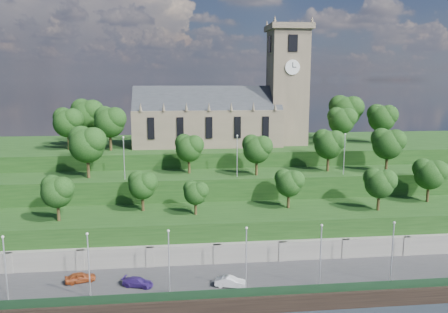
{
  "coord_description": "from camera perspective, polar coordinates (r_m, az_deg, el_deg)",
  "views": [
    {
      "loc": [
        -10.65,
        -50.59,
        29.31
      ],
      "look_at": [
        -1.94,
        30.0,
        15.08
      ],
      "focal_mm": 35.0,
      "sensor_mm": 36.0,
      "label": 1
    }
  ],
  "objects": [
    {
      "name": "trees_lower",
      "position": [
        72.3,
        6.23,
        -3.35
      ],
      "size": [
        67.75,
        8.97,
        7.71
      ],
      "color": "#332714",
      "rests_on": "embankment_lower"
    },
    {
      "name": "retaining_wall",
      "position": [
        68.9,
        3.3,
        -12.96
      ],
      "size": [
        160.0,
        2.1,
        5.0
      ],
      "color": "slate",
      "rests_on": "ground"
    },
    {
      "name": "trees_upper",
      "position": [
        80.44,
        2.35,
        1.63
      ],
      "size": [
        61.95,
        8.3,
        9.35
      ],
      "color": "#332714",
      "rests_on": "embankment_upper"
    },
    {
      "name": "car_right",
      "position": [
        61.92,
        -11.19,
        -15.79
      ],
      "size": [
        4.49,
        2.92,
        1.21
      ],
      "primitive_type": "imported",
      "rotation": [
        0.0,
        0.0,
        1.25
      ],
      "color": "navy",
      "rests_on": "promenade"
    },
    {
      "name": "car_middle",
      "position": [
        60.73,
        0.83,
        -16.05
      ],
      "size": [
        4.35,
        2.4,
        1.36
      ],
      "primitive_type": "imported",
      "rotation": [
        0.0,
        0.0,
        1.32
      ],
      "color": "silver",
      "rests_on": "promenade"
    },
    {
      "name": "embankment_upper",
      "position": [
        83.62,
        1.4,
        -6.23
      ],
      "size": [
        160.0,
        10.0,
        12.0
      ],
      "primitive_type": "cube",
      "color": "#163612",
      "rests_on": "ground"
    },
    {
      "name": "car_left",
      "position": [
        64.99,
        -18.26,
        -14.75
      ],
      "size": [
        4.33,
        2.66,
        1.38
      ],
      "primitive_type": "imported",
      "rotation": [
        0.0,
        0.0,
        1.85
      ],
      "color": "#8B3917",
      "rests_on": "promenade"
    },
    {
      "name": "embankment_lower",
      "position": [
        73.89,
        2.54,
        -10.09
      ],
      "size": [
        160.0,
        12.0,
        8.0
      ],
      "primitive_type": "cube",
      "color": "#163612",
      "rests_on": "ground"
    },
    {
      "name": "fence",
      "position": [
        58.72,
        5.2,
        -17.15
      ],
      "size": [
        160.0,
        0.1,
        1.2
      ],
      "primitive_type": "cube",
      "color": "#16331D",
      "rests_on": "promenade"
    },
    {
      "name": "hilltop",
      "position": [
        103.48,
        -0.12,
        -2.21
      ],
      "size": [
        160.0,
        32.0,
        15.0
      ],
      "primitive_type": "cube",
      "color": "#163612",
      "rests_on": "ground"
    },
    {
      "name": "quay_wall",
      "position": [
        58.85,
        5.31,
        -18.73
      ],
      "size": [
        160.0,
        0.5,
        2.2
      ],
      "primitive_type": "cube",
      "color": "black",
      "rests_on": "ground"
    },
    {
      "name": "lamp_posts_upper",
      "position": [
        78.39,
        1.73,
        0.51
      ],
      "size": [
        40.36,
        0.36,
        7.69
      ],
      "color": "#B2B2B7",
      "rests_on": "embankment_upper"
    },
    {
      "name": "lamp_posts_promenade",
      "position": [
        58.25,
        2.92,
        -12.61
      ],
      "size": [
        60.36,
        0.36,
        8.69
      ],
      "color": "#B2B2B7",
      "rests_on": "promenade"
    },
    {
      "name": "trees_hilltop",
      "position": [
        96.83,
        0.69,
        5.36
      ],
      "size": [
        75.24,
        16.66,
        10.78
      ],
      "color": "#332714",
      "rests_on": "hilltop"
    },
    {
      "name": "promenade",
      "position": [
        64.17,
        4.2,
        -16.25
      ],
      "size": [
        160.0,
        12.0,
        2.0
      ],
      "primitive_type": "cube",
      "color": "#2D2D30",
      "rests_on": "ground"
    },
    {
      "name": "church",
      "position": [
        97.49,
        0.59,
        5.96
      ],
      "size": [
        38.6,
        12.35,
        27.6
      ],
      "color": "brown",
      "rests_on": "hilltop"
    },
    {
      "name": "ground",
      "position": [
        59.43,
        5.28,
        -19.64
      ],
      "size": [
        320.0,
        320.0,
        0.0
      ],
      "primitive_type": "plane",
      "color": "#1B242B",
      "rests_on": "ground"
    }
  ]
}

